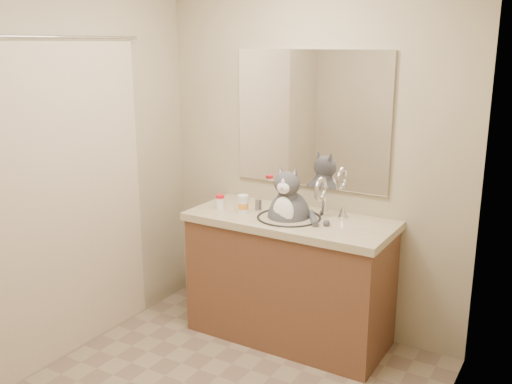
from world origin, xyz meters
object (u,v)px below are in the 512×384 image
pill_bottle_redcap (220,202)px  pill_bottle_orange (243,204)px  grey_canister (258,205)px  cat (289,214)px

pill_bottle_redcap → pill_bottle_orange: size_ratio=0.82×
grey_canister → pill_bottle_redcap: bearing=-154.6°
pill_bottle_orange → grey_canister: bearing=65.2°
cat → pill_bottle_orange: (-0.30, -0.07, 0.04)m
pill_bottle_redcap → cat: bearing=8.9°
pill_bottle_redcap → pill_bottle_orange: bearing=0.4°
grey_canister → cat: bearing=-8.2°
cat → grey_canister: bearing=165.2°
cat → pill_bottle_redcap: (-0.48, -0.08, 0.03)m
pill_bottle_redcap → grey_canister: pill_bottle_redcap is taller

